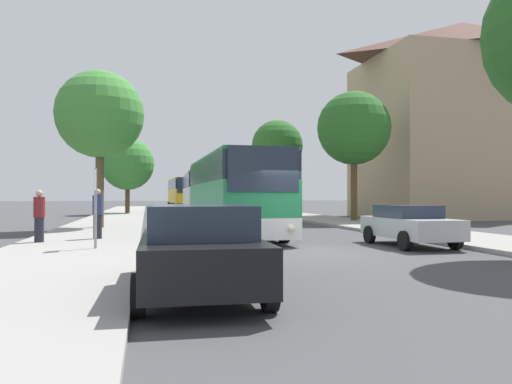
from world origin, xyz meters
TOP-DOWN VIEW (x-y plane):
  - ground_plane at (0.00, 0.00)m, footprint 300.00×300.00m
  - sidewalk_left at (-7.00, 0.00)m, footprint 4.00×120.00m
  - building_right_background at (19.08, 20.10)m, footprint 14.70×10.23m
  - bus_front at (-1.24, 6.45)m, footprint 2.95×10.75m
  - bus_middle at (-0.83, 21.64)m, footprint 3.03×10.96m
  - bus_rear at (-1.10, 36.81)m, footprint 2.98×10.53m
  - parked_car_left_curb at (-3.93, -5.75)m, footprint 2.14×4.32m
  - parked_car_right_near at (3.81, 1.07)m, footprint 1.94×3.99m
  - parked_car_right_far at (4.12, 29.85)m, footprint 2.00×4.00m
  - bus_stop_sign at (-6.25, 1.15)m, footprint 0.08×0.45m
  - pedestrian_waiting_near at (-6.51, 4.59)m, footprint 0.36×0.36m
  - pedestrian_waiting_far at (-8.27, 3.59)m, footprint 0.36×0.36m
  - tree_left_near at (-6.45, 31.66)m, footprint 4.68×4.68m
  - tree_left_far at (-7.02, 11.22)m, footprint 4.25×4.25m
  - tree_right_near at (7.81, 14.81)m, footprint 4.56×4.56m
  - tree_right_mid at (5.80, 25.82)m, footprint 4.24×4.24m

SIDE VIEW (x-z plane):
  - ground_plane at x=0.00m, z-range 0.00..0.00m
  - sidewalk_left at x=-7.00m, z-range 0.00..0.15m
  - parked_car_right_near at x=3.81m, z-range 0.04..1.42m
  - parked_car_right_far at x=4.12m, z-range 0.04..1.48m
  - parked_car_left_curb at x=-3.93m, z-range 0.03..1.57m
  - pedestrian_waiting_far at x=-8.27m, z-range 0.16..1.89m
  - pedestrian_waiting_near at x=-6.51m, z-range 0.16..1.95m
  - bus_stop_sign at x=-6.25m, z-range 0.44..2.79m
  - bus_front at x=-1.24m, z-range 0.12..3.41m
  - bus_middle at x=-0.83m, z-range 0.11..3.43m
  - bus_rear at x=-1.10m, z-range 0.11..3.51m
  - tree_left_near at x=-6.45m, z-range 1.16..7.88m
  - tree_left_far at x=-7.02m, z-range 1.81..9.45m
  - tree_right_mid at x=5.80m, z-range 1.90..9.71m
  - tree_right_near at x=7.81m, z-range 1.86..9.89m
  - building_right_background at x=19.08m, z-range 0.00..15.13m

